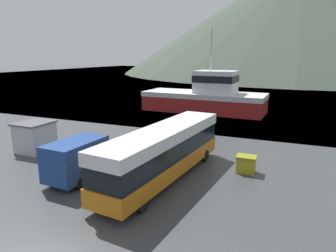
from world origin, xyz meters
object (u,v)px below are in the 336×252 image
object	(u,v)px
delivery_van	(82,157)
tour_bus	(164,151)
storage_bin	(246,164)
fishing_boat	(206,97)
dock_kiosk	(35,137)

from	to	relation	value
delivery_van	tour_bus	bearing A→B (deg)	24.15
tour_bus	storage_bin	distance (m)	5.76
fishing_boat	storage_bin	distance (m)	22.78
tour_bus	fishing_boat	size ratio (longest dim) A/B	0.72
delivery_van	fishing_boat	size ratio (longest dim) A/B	0.34
tour_bus	delivery_van	size ratio (longest dim) A/B	2.14
storage_bin	dock_kiosk	world-z (taller)	dock_kiosk
delivery_van	storage_bin	size ratio (longest dim) A/B	4.39
tour_bus	delivery_van	bearing A→B (deg)	-152.94
fishing_boat	dock_kiosk	world-z (taller)	fishing_boat
delivery_van	storage_bin	xyz separation A→B (m)	(9.61, 5.01, -0.78)
delivery_van	fishing_boat	bearing A→B (deg)	90.98
fishing_boat	storage_bin	world-z (taller)	fishing_boat
delivery_van	dock_kiosk	world-z (taller)	delivery_van
tour_bus	delivery_van	distance (m)	5.30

